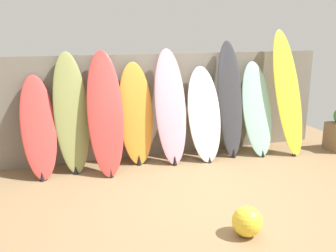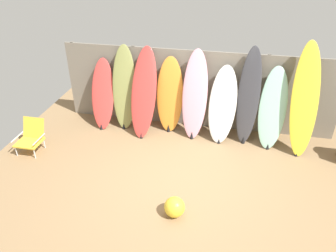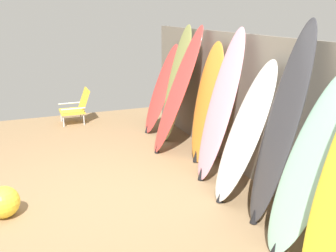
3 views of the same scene
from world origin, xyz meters
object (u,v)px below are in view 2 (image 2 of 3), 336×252
Objects in this scene: surfboard_red_0 at (103,95)px; beach_ball at (175,207)px; surfboard_red_2 at (144,93)px; surfboard_yellow_8 at (305,101)px; surfboard_white_5 at (223,105)px; surfboard_charcoal_6 at (249,97)px; surfboard_seafoam_7 at (273,109)px; beach_chair at (31,136)px; surfboard_olive_1 at (124,88)px; surfboard_pink_4 at (195,96)px; surfboard_orange_3 at (170,96)px.

beach_ball is (2.15, -2.55, -0.59)m from surfboard_red_0.
surfboard_red_0 is 1.02m from surfboard_red_2.
surfboard_white_5 is at bearing 176.75° from surfboard_yellow_8.
surfboard_charcoal_6 is (3.21, 0.03, 0.24)m from surfboard_red_0.
surfboard_yellow_8 reaches higher than surfboard_red_2.
surfboard_yellow_8 is at bearing -8.22° from surfboard_seafoam_7.
surfboard_red_2 is at bearing -177.37° from surfboard_white_5.
surfboard_red_0 is 2.36× the size of beach_chair.
surfboard_pink_4 reaches higher than surfboard_olive_1.
surfboard_yellow_8 is (2.18, -0.11, 0.16)m from surfboard_pink_4.
surfboard_charcoal_6 is 6.03× the size of beach_ball.
surfboard_olive_1 reaches higher than beach_chair.
surfboard_orange_3 is (1.54, 0.10, 0.07)m from surfboard_red_0.
surfboard_orange_3 is at bearing 3.62° from surfboard_red_0.
surfboard_orange_3 is at bearing 21.56° from surfboard_red_2.
surfboard_pink_4 is 2.65m from beach_ball.
surfboard_orange_3 is 0.77× the size of surfboard_yellow_8.
surfboard_olive_1 is 0.99× the size of surfboard_pink_4.
surfboard_red_0 is 0.81× the size of surfboard_red_2.
surfboard_pink_4 is 1.19× the size of surfboard_white_5.
surfboard_yellow_8 is 6.58× the size of beach_ball.
surfboard_red_2 reaches higher than surfboard_red_0.
surfboard_red_0 is 2.70m from surfboard_white_5.
surfboard_white_5 is 2.44× the size of beach_chair.
surfboard_yellow_8 is 3.38× the size of beach_chair.
surfboard_pink_4 is 0.62m from surfboard_white_5.
surfboard_orange_3 is at bearing 175.35° from surfboard_yellow_8.
beach_chair is at bearing -139.08° from surfboard_olive_1.
surfboard_seafoam_7 is (2.72, 0.07, -0.12)m from surfboard_red_2.
surfboard_yellow_8 is 3.36m from beach_ball.
surfboard_seafoam_7 is 0.63m from surfboard_yellow_8.
surfboard_red_2 is 1.10m from surfboard_pink_4.
surfboard_seafoam_7 is at bearing -0.69° from surfboard_red_0.
beach_ball is (0.05, -2.54, -0.77)m from surfboard_pink_4.
beach_chair is at bearing -151.83° from surfboard_orange_3.
surfboard_pink_4 is at bearing -11.05° from surfboard_orange_3.
surfboard_charcoal_6 reaches higher than surfboard_pink_4.
surfboard_seafoam_7 is at bearing -3.73° from surfboard_orange_3.
surfboard_pink_4 is 1.15× the size of surfboard_seafoam_7.
surfboard_orange_3 is at bearing 168.95° from surfboard_pink_4.
surfboard_seafoam_7 reaches higher than beach_chair.
beach_ball is (3.24, -1.24, -0.16)m from beach_chair.
surfboard_red_2 is 0.86× the size of surfboard_yellow_8.
surfboard_pink_4 is 2.91× the size of beach_chair.
surfboard_charcoal_6 is at bearing 7.34° from surfboard_white_5.
surfboard_white_5 is at bearing 2.63° from surfboard_red_2.
surfboard_red_2 is 0.59m from surfboard_orange_3.
beach_ball is (-1.57, -2.51, -0.65)m from surfboard_seafoam_7.
surfboard_red_0 is 3.72m from surfboard_seafoam_7.
surfboard_olive_1 reaches higher than surfboard_red_0.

